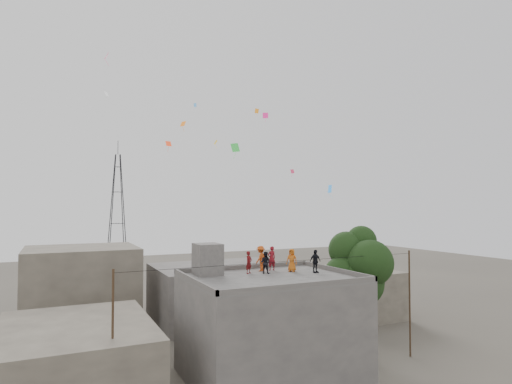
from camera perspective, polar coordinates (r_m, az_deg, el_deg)
ground at (r=28.64m, az=1.93°, el=-23.43°), size 140.00×140.00×0.00m
main_building at (r=27.67m, az=1.92°, el=-17.54°), size 10.00×8.00×6.10m
parapet at (r=26.99m, az=1.91°, el=-10.98°), size 10.00×8.00×0.30m
stair_head_box at (r=28.01m, az=-6.47°, el=-8.89°), size 1.60×1.80×2.00m
neighbor_west at (r=27.09m, az=-22.93°, el=-20.05°), size 8.00×10.00×4.00m
neighbor_north at (r=41.07m, az=-4.73°, el=-13.17°), size 12.00×9.00×5.00m
neighbor_northwest at (r=40.37m, az=-22.31°, el=-11.79°), size 9.00×8.00×7.00m
neighbor_east at (r=43.49m, az=12.62°, el=-12.91°), size 7.00×8.00×4.40m
tree at (r=31.51m, az=13.58°, el=-9.90°), size 4.90×4.60×9.10m
utility_line at (r=26.64m, az=4.20°, el=-16.42°), size 20.12×0.62×7.40m
transmission_tower at (r=64.25m, az=-18.03°, el=-3.15°), size 2.97×2.97×20.01m
person_red_adult at (r=29.75m, az=2.09°, el=-8.83°), size 0.62×0.42×1.65m
person_orange_child at (r=29.34m, az=4.80°, el=-9.04°), size 0.86×0.88×1.53m
person_dark_child at (r=28.42m, az=1.25°, el=-9.38°), size 0.87×0.88×1.43m
person_dark_adult at (r=28.93m, az=7.90°, el=-9.13°), size 0.94×0.49×1.53m
person_orange_adult at (r=29.41m, az=0.63°, el=-8.85°), size 1.26×1.18×1.71m
person_red_child at (r=28.39m, az=-0.96°, el=-9.36°), size 0.63×0.57×1.45m
kites at (r=34.12m, az=-3.29°, el=7.57°), size 18.18×17.14×9.20m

